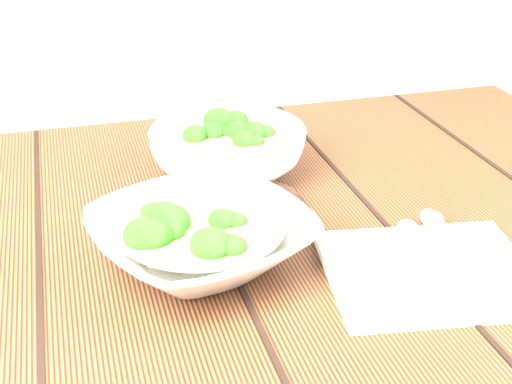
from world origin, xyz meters
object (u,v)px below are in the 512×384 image
Objects in this scene: trivet at (263,204)px; napkin at (429,272)px; soup_bowl_back at (228,150)px; table at (235,317)px; soup_bowl_front at (201,237)px.

trivet reaches higher than napkin.
napkin is (0.14, -0.30, -0.03)m from soup_bowl_back.
table is at bearing -101.52° from soup_bowl_back.
soup_bowl_back is 0.34m from napkin.
table is 0.23m from soup_bowl_back.
table is 0.16m from soup_bowl_front.
table is at bearing -140.42° from trivet.
soup_bowl_back is (0.03, 0.16, 0.16)m from table.
trivet is (0.05, 0.04, 0.13)m from table.
table is 0.15m from trivet.
soup_bowl_back reaches higher than table.
soup_bowl_front is (-0.05, -0.05, 0.15)m from table.
soup_bowl_front is 0.13m from trivet.
soup_bowl_front reaches higher than table.
table is 5.61× the size of napkin.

